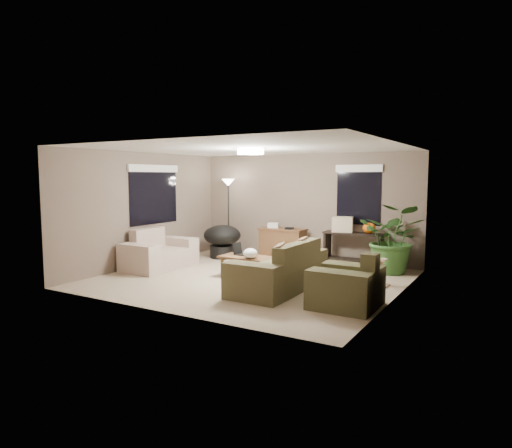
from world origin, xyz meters
The scene contains 20 objects.
room_shell centered at (0.00, 0.00, 1.25)m, with size 5.50×5.50×5.50m.
main_sofa centered at (0.88, -0.41, 0.29)m, with size 0.95×2.20×0.85m.
throw_pillows centered at (1.13, -0.41, 0.65)m, with size 0.35×1.39×0.47m.
loveseat centered at (-2.25, -0.12, 0.30)m, with size 0.90×1.60×0.85m.
armchair centered at (2.23, -0.87, 0.30)m, with size 0.95×1.00×0.85m.
coffee_table centered at (-0.16, 0.06, 0.36)m, with size 1.00×0.55×0.42m.
laptop centered at (-0.32, 0.16, 0.48)m, with size 0.39×0.25×0.24m.
plastic_bag centered at (0.04, -0.09, 0.52)m, with size 0.28×0.25×0.19m, color white.
desk centered at (-0.40, 2.11, 0.38)m, with size 1.10×0.50×0.75m.
desk_papers centered at (-0.55, 2.10, 0.80)m, with size 0.72×0.32×0.12m.
console_table centered at (1.29, 2.21, 0.44)m, with size 1.30×0.40×0.75m.
pumpkin centered at (1.64, 2.21, 0.87)m, with size 0.28×0.28×0.23m, color orange.
cardboard_box centered at (1.04, 2.21, 0.92)m, with size 0.44×0.33×0.33m, color beige.
papasan_chair centered at (-1.80, 1.64, 0.47)m, with size 0.98×0.98×0.80m.
floor_lamp centered at (-1.85, 2.00, 1.60)m, with size 0.32×0.32×1.91m.
ceiling_fixture centered at (0.00, 0.00, 2.44)m, with size 0.50×0.50×0.10m, color white.
houseplant centered at (2.24, 1.93, 0.56)m, with size 1.29×1.43×1.12m, color #2D5923.
cat_scratching_post centered at (2.30, 0.71, 0.21)m, with size 0.32×0.32×0.50m.
window_left centered at (-2.73, 0.30, 1.78)m, with size 0.05×1.56×1.33m.
window_back centered at (1.30, 2.48, 1.79)m, with size 1.06×0.05×1.33m.
Camera 1 is at (4.47, -7.41, 1.98)m, focal length 32.00 mm.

